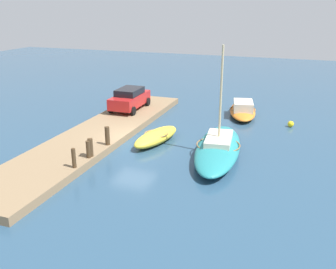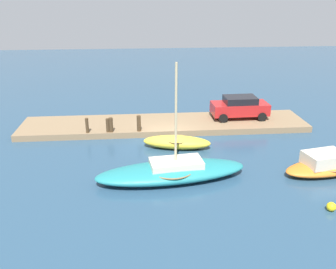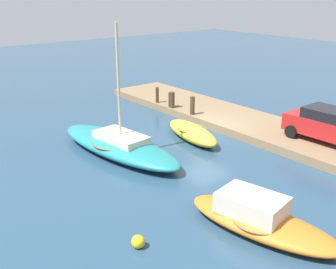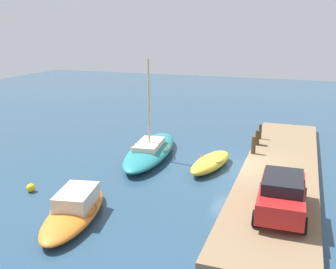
{
  "view_description": "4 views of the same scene",
  "coord_description": "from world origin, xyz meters",
  "px_view_note": "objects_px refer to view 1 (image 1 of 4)",
  "views": [
    {
      "loc": [
        19.9,
        9.57,
        8.17
      ],
      "look_at": [
        1.43,
        2.83,
        1.33
      ],
      "focal_mm": 40.56,
      "sensor_mm": 36.0,
      "label": 1
    },
    {
      "loc": [
        1.89,
        22.2,
        9.16
      ],
      "look_at": [
        0.14,
        2.09,
        1.21
      ],
      "focal_mm": 38.83,
      "sensor_mm": 36.0,
      "label": 2
    },
    {
      "loc": [
        -15.64,
        15.0,
        7.51
      ],
      "look_at": [
        -0.63,
        3.09,
        0.7
      ],
      "focal_mm": 44.56,
      "sensor_mm": 36.0,
      "label": 3
    },
    {
      "loc": [
        -20.69,
        -3.29,
        7.84
      ],
      "look_at": [
        0.9,
        4.46,
        1.39
      ],
      "focal_mm": 40.78,
      "sensor_mm": 36.0,
      "label": 4
    }
  ],
  "objects_px": {
    "sailboat_teal": "(218,147)",
    "mooring_post_east": "(74,158)",
    "rowboat_yellow": "(156,137)",
    "marker_buoy": "(291,124)",
    "motorboat_orange": "(243,110)",
    "mooring_post_mid_east": "(88,149)",
    "parked_car": "(130,98)",
    "mooring_post_mid_west": "(90,147)",
    "mooring_post_west": "(107,136)"
  },
  "relations": [
    {
      "from": "motorboat_orange",
      "to": "mooring_post_east",
      "type": "height_order",
      "value": "mooring_post_east"
    },
    {
      "from": "mooring_post_west",
      "to": "mooring_post_mid_east",
      "type": "bearing_deg",
      "value": 0.0
    },
    {
      "from": "mooring_post_west",
      "to": "marker_buoy",
      "type": "bearing_deg",
      "value": 131.09
    },
    {
      "from": "mooring_post_west",
      "to": "mooring_post_mid_west",
      "type": "distance_m",
      "value": 1.85
    },
    {
      "from": "motorboat_orange",
      "to": "marker_buoy",
      "type": "height_order",
      "value": "motorboat_orange"
    },
    {
      "from": "sailboat_teal",
      "to": "marker_buoy",
      "type": "xyz_separation_m",
      "value": [
        -6.83,
        3.58,
        -0.26
      ]
    },
    {
      "from": "motorboat_orange",
      "to": "mooring_post_east",
      "type": "distance_m",
      "value": 14.84
    },
    {
      "from": "rowboat_yellow",
      "to": "mooring_post_east",
      "type": "relative_size",
      "value": 4.39
    },
    {
      "from": "sailboat_teal",
      "to": "rowboat_yellow",
      "type": "xyz_separation_m",
      "value": [
        -0.71,
        -4.04,
        -0.08
      ]
    },
    {
      "from": "mooring_post_mid_west",
      "to": "mooring_post_mid_east",
      "type": "relative_size",
      "value": 1.06
    },
    {
      "from": "sailboat_teal",
      "to": "mooring_post_east",
      "type": "bearing_deg",
      "value": -57.15
    },
    {
      "from": "mooring_post_mid_west",
      "to": "mooring_post_west",
      "type": "bearing_deg",
      "value": 180.0
    },
    {
      "from": "motorboat_orange",
      "to": "mooring_post_west",
      "type": "xyz_separation_m",
      "value": [
        10.12,
        -6.08,
        0.52
      ]
    },
    {
      "from": "rowboat_yellow",
      "to": "mooring_post_mid_east",
      "type": "bearing_deg",
      "value": -13.78
    },
    {
      "from": "rowboat_yellow",
      "to": "marker_buoy",
      "type": "bearing_deg",
      "value": 140.29
    },
    {
      "from": "motorboat_orange",
      "to": "mooring_post_mid_east",
      "type": "relative_size",
      "value": 5.91
    },
    {
      "from": "rowboat_yellow",
      "to": "mooring_post_west",
      "type": "xyz_separation_m",
      "value": [
        2.33,
        -2.08,
        0.57
      ]
    },
    {
      "from": "mooring_post_mid_west",
      "to": "mooring_post_east",
      "type": "xyz_separation_m",
      "value": [
        1.56,
        0.0,
        0.01
      ]
    },
    {
      "from": "rowboat_yellow",
      "to": "mooring_post_west",
      "type": "bearing_deg",
      "value": -30.22
    },
    {
      "from": "rowboat_yellow",
      "to": "parked_car",
      "type": "xyz_separation_m",
      "value": [
        -5.11,
        -4.2,
        0.89
      ]
    },
    {
      "from": "mooring_post_mid_west",
      "to": "marker_buoy",
      "type": "relative_size",
      "value": 2.36
    },
    {
      "from": "mooring_post_mid_east",
      "to": "sailboat_teal",
      "type": "bearing_deg",
      "value": 121.15
    },
    {
      "from": "mooring_post_mid_west",
      "to": "mooring_post_mid_east",
      "type": "xyz_separation_m",
      "value": [
        0.22,
        0.0,
        -0.03
      ]
    },
    {
      "from": "mooring_post_mid_west",
      "to": "marker_buoy",
      "type": "distance_m",
      "value": 14.16
    },
    {
      "from": "rowboat_yellow",
      "to": "parked_car",
      "type": "relative_size",
      "value": 1.07
    },
    {
      "from": "motorboat_orange",
      "to": "sailboat_teal",
      "type": "bearing_deg",
      "value": -11.39
    },
    {
      "from": "sailboat_teal",
      "to": "motorboat_orange",
      "type": "relative_size",
      "value": 1.47
    },
    {
      "from": "motorboat_orange",
      "to": "mooring_post_east",
      "type": "bearing_deg",
      "value": -35.82
    },
    {
      "from": "marker_buoy",
      "to": "mooring_post_west",
      "type": "bearing_deg",
      "value": -48.91
    },
    {
      "from": "sailboat_teal",
      "to": "mooring_post_west",
      "type": "relative_size",
      "value": 7.5
    },
    {
      "from": "rowboat_yellow",
      "to": "mooring_post_west",
      "type": "distance_m",
      "value": 3.18
    },
    {
      "from": "marker_buoy",
      "to": "mooring_post_east",
      "type": "bearing_deg",
      "value": -39.24
    },
    {
      "from": "mooring_post_west",
      "to": "marker_buoy",
      "type": "xyz_separation_m",
      "value": [
        -8.45,
        9.69,
        -0.75
      ]
    },
    {
      "from": "mooring_post_mid_east",
      "to": "motorboat_orange",
      "type": "bearing_deg",
      "value": 153.48
    },
    {
      "from": "sailboat_teal",
      "to": "mooring_post_mid_west",
      "type": "relative_size",
      "value": 8.18
    },
    {
      "from": "mooring_post_west",
      "to": "mooring_post_east",
      "type": "bearing_deg",
      "value": 0.0
    },
    {
      "from": "mooring_post_west",
      "to": "mooring_post_mid_west",
      "type": "bearing_deg",
      "value": 0.0
    },
    {
      "from": "sailboat_teal",
      "to": "motorboat_orange",
      "type": "height_order",
      "value": "sailboat_teal"
    },
    {
      "from": "mooring_post_mid_east",
      "to": "parked_car",
      "type": "bearing_deg",
      "value": -167.45
    },
    {
      "from": "motorboat_orange",
      "to": "parked_car",
      "type": "relative_size",
      "value": 1.34
    },
    {
      "from": "mooring_post_mid_west",
      "to": "parked_car",
      "type": "height_order",
      "value": "parked_car"
    },
    {
      "from": "mooring_post_mid_west",
      "to": "parked_car",
      "type": "xyz_separation_m",
      "value": [
        -9.3,
        -2.12,
        0.36
      ]
    },
    {
      "from": "mooring_post_mid_west",
      "to": "mooring_post_mid_east",
      "type": "distance_m",
      "value": 0.22
    },
    {
      "from": "mooring_post_mid_west",
      "to": "mooring_post_mid_east",
      "type": "height_order",
      "value": "mooring_post_mid_west"
    },
    {
      "from": "mooring_post_west",
      "to": "parked_car",
      "type": "distance_m",
      "value": 7.75
    },
    {
      "from": "mooring_post_east",
      "to": "parked_car",
      "type": "height_order",
      "value": "parked_car"
    },
    {
      "from": "rowboat_yellow",
      "to": "motorboat_orange",
      "type": "bearing_deg",
      "value": 164.3
    },
    {
      "from": "marker_buoy",
      "to": "motorboat_orange",
      "type": "bearing_deg",
      "value": -114.74
    },
    {
      "from": "sailboat_teal",
      "to": "mooring_post_east",
      "type": "relative_size",
      "value": 8.08
    },
    {
      "from": "rowboat_yellow",
      "to": "mooring_post_mid_west",
      "type": "height_order",
      "value": "mooring_post_mid_west"
    }
  ]
}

